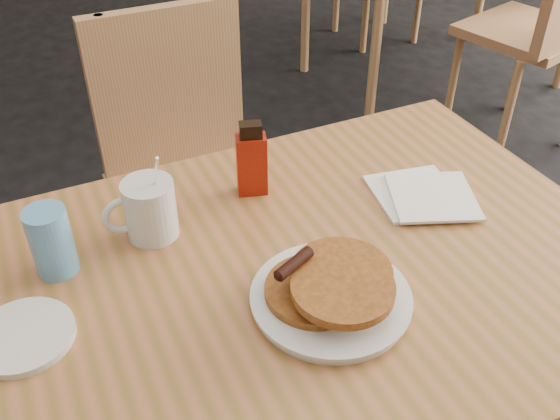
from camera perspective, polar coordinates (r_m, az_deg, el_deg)
The scene contains 9 objects.
main_table at distance 1.08m, azimuth 0.26°, elevation -7.39°, with size 1.29×0.89×0.75m.
chair_main_far at distance 1.75m, azimuth -8.86°, elevation 5.28°, with size 0.43×0.43×0.92m.
chair_neighbor_near at distance 2.77m, azimuth 23.64°, elevation 16.25°, with size 0.57×0.58×1.01m.
pancake_plate at distance 0.99m, azimuth 4.72°, elevation -7.45°, with size 0.26×0.26×0.08m.
coffee_mug at distance 1.11m, azimuth -11.94°, elevation 0.11°, with size 0.13×0.09×0.17m.
syrup_bottle at distance 1.19m, azimuth -2.62°, elevation 4.49°, with size 0.06×0.05×0.15m.
napkin_stack at distance 1.24m, azimuth 13.00°, elevation 1.36°, with size 0.21×0.22×0.01m.
blue_tumbler at distance 1.08m, azimuth -20.18°, elevation -2.71°, with size 0.07×0.07×0.12m, color #5898CE.
side_saucer at distance 1.02m, azimuth -22.41°, elevation -10.61°, with size 0.15×0.15×0.01m, color silver.
Camera 1 is at (-0.31, -0.77, 1.47)m, focal length 40.00 mm.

